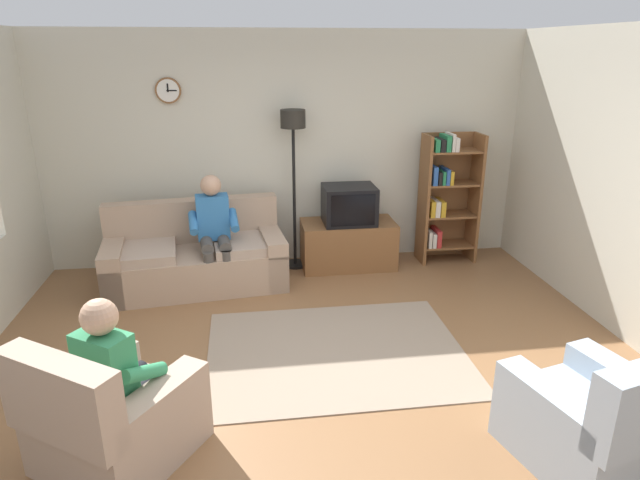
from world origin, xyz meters
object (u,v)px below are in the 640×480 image
object	(u,v)px
tv_stand	(348,244)
armchair_near_bookshelf	(593,423)
person_on_couch	(214,227)
bookshelf	(445,194)
person_in_left_armchair	(119,370)
couch	(196,258)
floor_lamp	(293,146)
armchair_near_window	(114,420)
tv	(349,205)

from	to	relation	value
tv_stand	armchair_near_bookshelf	bearing A→B (deg)	-75.50
armchair_near_bookshelf	person_on_couch	size ratio (longest dim) A/B	0.85
bookshelf	person_in_left_armchair	distance (m)	4.41
couch	person_in_left_armchair	bearing A→B (deg)	-95.49
couch	tv_stand	size ratio (longest dim) A/B	1.81
tv_stand	armchair_near_bookshelf	distance (m)	3.58
floor_lamp	person_in_left_armchair	distance (m)	3.45
tv_stand	bookshelf	bearing A→B (deg)	3.43
tv_stand	person_in_left_armchair	size ratio (longest dim) A/B	0.98
armchair_near_window	armchair_near_bookshelf	size ratio (longest dim) A/B	1.12
armchair_near_bookshelf	armchair_near_window	bearing A→B (deg)	171.56
couch	person_in_left_armchair	size ratio (longest dim) A/B	1.77
floor_lamp	tv	bearing A→B (deg)	-11.13
bookshelf	tv	bearing A→B (deg)	-175.40
tv	bookshelf	xyz separation A→B (m)	(1.19, 0.10, 0.06)
tv	person_in_left_armchair	distance (m)	3.55
couch	floor_lamp	xyz separation A→B (m)	(1.13, 0.42, 1.14)
couch	person_in_left_armchair	xyz separation A→B (m)	(-0.25, -2.63, 0.29)
tv_stand	person_on_couch	xyz separation A→B (m)	(-1.53, -0.43, 0.42)
tv_stand	armchair_near_window	distance (m)	3.66
couch	person_on_couch	xyz separation A→B (m)	(0.23, -0.11, 0.39)
person_in_left_armchair	armchair_near_window	bearing A→B (deg)	-124.32
bookshelf	floor_lamp	size ratio (longest dim) A/B	0.85
person_on_couch	person_in_left_armchair	xyz separation A→B (m)	(-0.48, -2.52, -0.09)
couch	tv	xyz separation A→B (m)	(1.76, 0.29, 0.46)
couch	tv_stand	bearing A→B (deg)	10.24
person_on_couch	person_in_left_armchair	distance (m)	2.57
tv	person_on_couch	bearing A→B (deg)	-165.27
bookshelf	armchair_near_window	distance (m)	4.52
person_on_couch	person_in_left_armchair	world-z (taller)	person_on_couch
armchair_near_bookshelf	floor_lamp	bearing A→B (deg)	113.15
bookshelf	person_on_couch	distance (m)	2.77
person_on_couch	armchair_near_bookshelf	bearing A→B (deg)	-51.34
bookshelf	person_on_couch	xyz separation A→B (m)	(-2.72, -0.50, -0.13)
tv	armchair_near_bookshelf	bearing A→B (deg)	-75.41
tv	bookshelf	distance (m)	1.19
floor_lamp	armchair_near_bookshelf	size ratio (longest dim) A/B	1.76
armchair_near_window	person_in_left_armchair	world-z (taller)	person_in_left_armchair
armchair_near_window	armchair_near_bookshelf	bearing A→B (deg)	-8.44
tv_stand	armchair_near_bookshelf	size ratio (longest dim) A/B	1.05
bookshelf	person_on_couch	size ratio (longest dim) A/B	1.26
armchair_near_window	person_in_left_armchair	distance (m)	0.33
armchair_near_window	person_on_couch	xyz separation A→B (m)	(0.53, 2.60, 0.41)
tv	tv_stand	bearing A→B (deg)	90.00
couch	bookshelf	distance (m)	3.02
tv	floor_lamp	size ratio (longest dim) A/B	0.32
tv	floor_lamp	bearing A→B (deg)	168.87
armchair_near_bookshelf	person_on_couch	xyz separation A→B (m)	(-2.43, 3.03, 0.41)
person_in_left_armchair	armchair_near_bookshelf	bearing A→B (deg)	-10.00
armchair_near_window	floor_lamp	bearing A→B (deg)	65.31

